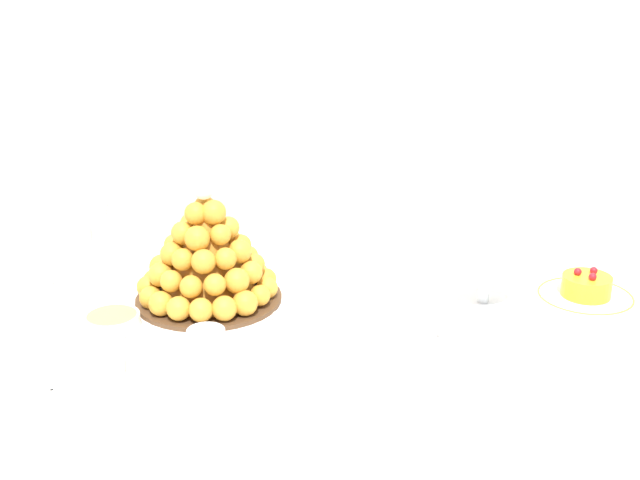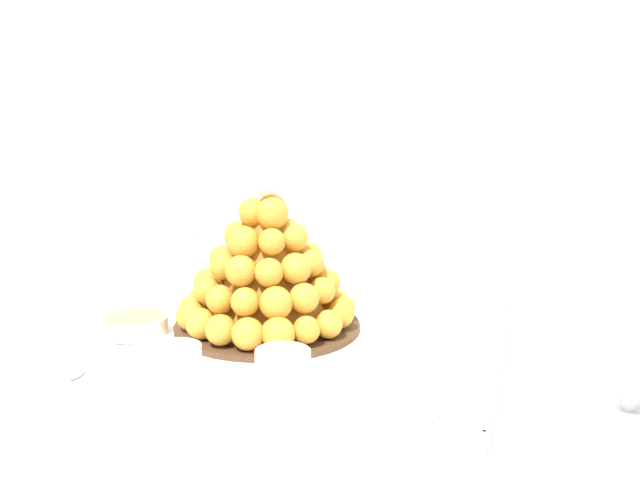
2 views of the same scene
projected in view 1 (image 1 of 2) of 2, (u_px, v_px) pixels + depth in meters
buffet_table at (307, 379)px, 1.41m from camera, size 1.34×1.02×0.74m
serving_tray at (233, 318)px, 1.40m from camera, size 0.59×0.40×0.02m
croquembouche at (207, 257)px, 1.43m from camera, size 0.26×0.26×0.22m
dessert_cup_left at (102, 359)px, 1.21m from camera, size 0.06×0.06×0.06m
dessert_cup_mid_left at (207, 345)px, 1.25m from camera, size 0.06×0.06×0.05m
dessert_cup_centre at (292, 334)px, 1.28m from camera, size 0.06×0.06×0.06m
dessert_cup_mid_right at (381, 322)px, 1.32m from camera, size 0.05×0.05×0.06m
creme_brulee_ramekin at (112, 321)px, 1.36m from camera, size 0.09×0.09×0.02m
macaron_goblet at (489, 219)px, 1.41m from camera, size 0.12×0.12×0.25m
fruit_tart_plate at (586, 291)px, 1.48m from camera, size 0.17×0.17×0.06m
wine_glass at (88, 210)px, 1.56m from camera, size 0.07×0.07×0.17m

